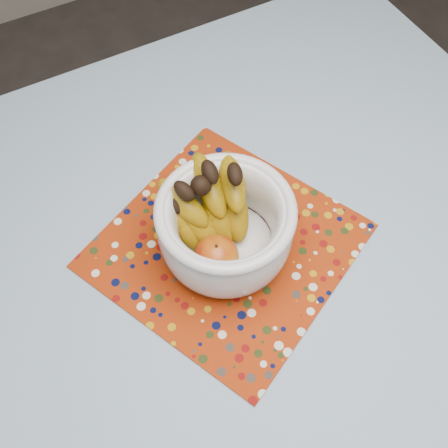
% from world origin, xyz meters
% --- Properties ---
extents(table, '(1.20, 1.20, 0.75)m').
position_xyz_m(table, '(0.00, 0.00, 0.67)').
color(table, brown).
rests_on(table, ground).
extents(tablecloth, '(1.32, 1.32, 0.01)m').
position_xyz_m(tablecloth, '(0.00, 0.00, 0.76)').
color(tablecloth, '#6489A7').
rests_on(tablecloth, table).
extents(placemat, '(0.53, 0.53, 0.00)m').
position_xyz_m(placemat, '(-0.03, 0.10, 0.76)').
color(placemat, maroon).
rests_on(placemat, tablecloth).
extents(fruit_bowl, '(0.23, 0.24, 0.18)m').
position_xyz_m(fruit_bowl, '(-0.04, 0.11, 0.85)').
color(fruit_bowl, silver).
rests_on(fruit_bowl, placemat).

